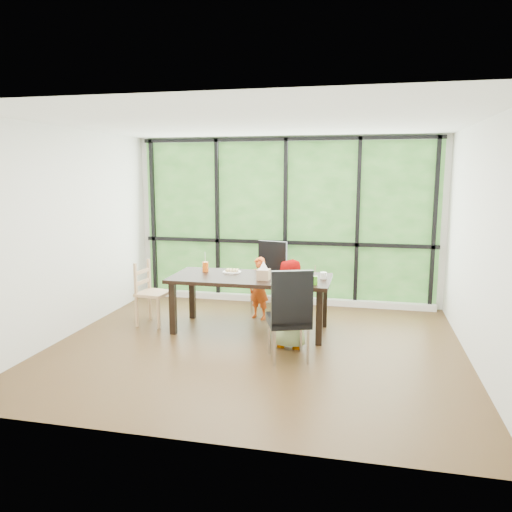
# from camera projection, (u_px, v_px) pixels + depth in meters

# --- Properties ---
(ground) EXTENTS (5.00, 5.00, 0.00)m
(ground) POSITION_uv_depth(u_px,v_px,m) (256.00, 346.00, 6.12)
(ground) COLOR black
(ground) RESTS_ON ground
(back_wall) EXTENTS (5.00, 0.00, 5.00)m
(back_wall) POSITION_uv_depth(u_px,v_px,m) (286.00, 221.00, 8.06)
(back_wall) COLOR silver
(back_wall) RESTS_ON ground
(foliage_backdrop) EXTENTS (4.80, 0.02, 2.65)m
(foliage_backdrop) POSITION_uv_depth(u_px,v_px,m) (286.00, 221.00, 8.04)
(foliage_backdrop) COLOR #295220
(foliage_backdrop) RESTS_ON back_wall
(window_mullions) EXTENTS (4.80, 0.06, 2.65)m
(window_mullions) POSITION_uv_depth(u_px,v_px,m) (285.00, 221.00, 8.00)
(window_mullions) COLOR black
(window_mullions) RESTS_ON back_wall
(window_sill) EXTENTS (4.80, 0.12, 0.10)m
(window_sill) POSITION_uv_depth(u_px,v_px,m) (284.00, 299.00, 8.18)
(window_sill) COLOR silver
(window_sill) RESTS_ON ground
(dining_table) EXTENTS (2.19, 1.08, 0.75)m
(dining_table) POSITION_uv_depth(u_px,v_px,m) (250.00, 304.00, 6.68)
(dining_table) COLOR black
(dining_table) RESTS_ON ground
(chair_window_leather) EXTENTS (0.54, 0.54, 1.08)m
(chair_window_leather) POSITION_uv_depth(u_px,v_px,m) (268.00, 278.00, 7.55)
(chair_window_leather) COLOR black
(chair_window_leather) RESTS_ON ground
(chair_interior_leather) EXTENTS (0.59, 0.59, 1.08)m
(chair_interior_leather) POSITION_uv_depth(u_px,v_px,m) (288.00, 314.00, 5.62)
(chair_interior_leather) COLOR black
(chair_interior_leather) RESTS_ON ground
(chair_end_beech) EXTENTS (0.44, 0.46, 0.90)m
(chair_end_beech) POSITION_uv_depth(u_px,v_px,m) (154.00, 293.00, 6.95)
(chair_end_beech) COLOR tan
(chair_end_beech) RESTS_ON ground
(child_toddler) EXTENTS (0.39, 0.33, 0.92)m
(child_toddler) POSITION_uv_depth(u_px,v_px,m) (259.00, 288.00, 7.22)
(child_toddler) COLOR #D14D16
(child_toddler) RESTS_ON ground
(child_older) EXTENTS (0.57, 0.41, 1.10)m
(child_older) POSITION_uv_depth(u_px,v_px,m) (291.00, 304.00, 6.01)
(child_older) COLOR gray
(child_older) RESTS_ON ground
(placemat) EXTENTS (0.42, 0.31, 0.01)m
(placemat) POSITION_uv_depth(u_px,v_px,m) (289.00, 282.00, 6.27)
(placemat) COLOR tan
(placemat) RESTS_ON dining_table
(plate_far) EXTENTS (0.25, 0.25, 0.02)m
(plate_far) POSITION_uv_depth(u_px,v_px,m) (232.00, 272.00, 6.89)
(plate_far) COLOR white
(plate_far) RESTS_ON dining_table
(plate_near) EXTENTS (0.26, 0.26, 0.02)m
(plate_near) POSITION_uv_depth(u_px,v_px,m) (291.00, 281.00, 6.32)
(plate_near) COLOR white
(plate_near) RESTS_ON dining_table
(orange_cup) EXTENTS (0.09, 0.09, 0.14)m
(orange_cup) POSITION_uv_depth(u_px,v_px,m) (205.00, 267.00, 6.94)
(orange_cup) COLOR #E25A11
(orange_cup) RESTS_ON dining_table
(green_cup) EXTENTS (0.07, 0.07, 0.11)m
(green_cup) POSITION_uv_depth(u_px,v_px,m) (315.00, 280.00, 6.14)
(green_cup) COLOR #52C41E
(green_cup) RESTS_ON dining_table
(white_mug) EXTENTS (0.09, 0.09, 0.09)m
(white_mug) POSITION_uv_depth(u_px,v_px,m) (323.00, 275.00, 6.47)
(white_mug) COLOR white
(white_mug) RESTS_ON dining_table
(tissue_box) EXTENTS (0.16, 0.16, 0.14)m
(tissue_box) POSITION_uv_depth(u_px,v_px,m) (264.00, 275.00, 6.41)
(tissue_box) COLOR tan
(tissue_box) RESTS_ON dining_table
(crepe_rolls_far) EXTENTS (0.20, 0.12, 0.04)m
(crepe_rolls_far) POSITION_uv_depth(u_px,v_px,m) (232.00, 270.00, 6.88)
(crepe_rolls_far) COLOR tan
(crepe_rolls_far) RESTS_ON plate_far
(crepe_rolls_near) EXTENTS (0.05, 0.12, 0.04)m
(crepe_rolls_near) POSITION_uv_depth(u_px,v_px,m) (291.00, 279.00, 6.32)
(crepe_rolls_near) COLOR tan
(crepe_rolls_near) RESTS_ON plate_near
(straw_white) EXTENTS (0.01, 0.04, 0.20)m
(straw_white) POSITION_uv_depth(u_px,v_px,m) (205.00, 259.00, 6.92)
(straw_white) COLOR white
(straw_white) RESTS_ON orange_cup
(straw_pink) EXTENTS (0.01, 0.04, 0.20)m
(straw_pink) POSITION_uv_depth(u_px,v_px,m) (315.00, 273.00, 6.12)
(straw_pink) COLOR pink
(straw_pink) RESTS_ON green_cup
(tissue) EXTENTS (0.12, 0.12, 0.11)m
(tissue) POSITION_uv_depth(u_px,v_px,m) (264.00, 265.00, 6.39)
(tissue) COLOR white
(tissue) RESTS_ON tissue_box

